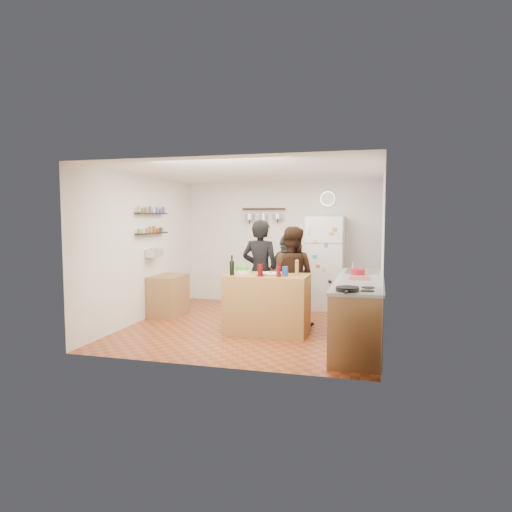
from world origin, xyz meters
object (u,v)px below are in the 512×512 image
(counter_run, at_px, (359,311))
(side_table, at_px, (169,295))
(person_center, at_px, (291,276))
(person_left, at_px, (260,272))
(fridge, at_px, (325,263))
(salt_canister, at_px, (285,271))
(red_bowl, at_px, (358,272))
(salad_bowl, at_px, (242,272))
(skillet, at_px, (347,289))
(pepper_mill, at_px, (297,269))
(person_back, at_px, (287,277))
(wine_bottle, at_px, (232,268))
(prep_island, at_px, (267,304))
(wall_clock, at_px, (328,199))

(counter_run, distance_m, side_table, 3.57)
(person_center, bearing_deg, person_left, 9.59)
(fridge, bearing_deg, salt_canister, -98.77)
(counter_run, height_order, red_bowl, red_bowl)
(salad_bowl, bearing_deg, side_table, 155.88)
(person_left, relative_size, skillet, 6.44)
(person_left, height_order, counter_run, person_left)
(person_left, bearing_deg, pepper_mill, 151.71)
(person_back, bearing_deg, counter_run, 163.97)
(salt_canister, distance_m, person_left, 0.85)
(red_bowl, relative_size, fridge, 0.12)
(skillet, xyz_separation_m, red_bowl, (0.05, 1.61, 0.02))
(salad_bowl, distance_m, salt_canister, 0.74)
(pepper_mill, xyz_separation_m, salt_canister, (-0.15, -0.17, -0.02))
(counter_run, bearing_deg, wine_bottle, -178.97)
(person_left, distance_m, fridge, 1.83)
(salad_bowl, height_order, skillet, skillet)
(salt_canister, relative_size, counter_run, 0.06)
(person_left, distance_m, skillet, 2.41)
(pepper_mill, distance_m, salt_canister, 0.23)
(prep_island, bearing_deg, counter_run, -7.60)
(pepper_mill, bearing_deg, fridge, 84.62)
(skillet, distance_m, side_table, 3.99)
(salad_bowl, distance_m, person_left, 0.51)
(pepper_mill, bearing_deg, side_table, 163.74)
(salad_bowl, relative_size, person_center, 0.17)
(wine_bottle, distance_m, side_table, 1.95)
(person_center, bearing_deg, wall_clock, -93.93)
(prep_island, distance_m, salt_canister, 0.62)
(counter_run, bearing_deg, salt_canister, 176.55)
(wine_bottle, bearing_deg, fridge, 63.88)
(pepper_mill, distance_m, person_left, 0.85)
(prep_island, distance_m, wine_bottle, 0.78)
(wine_bottle, relative_size, wall_clock, 0.72)
(counter_run, height_order, fridge, fridge)
(counter_run, relative_size, fridge, 1.46)
(prep_island, xyz_separation_m, person_center, (0.27, 0.54, 0.36))
(counter_run, distance_m, skillet, 1.25)
(salt_canister, relative_size, skillet, 0.53)
(salad_bowl, distance_m, counter_run, 1.89)
(wine_bottle, relative_size, person_back, 0.15)
(pepper_mill, height_order, person_center, person_center)
(pepper_mill, relative_size, red_bowl, 0.89)
(prep_island, distance_m, counter_run, 1.41)
(side_table, bearing_deg, prep_island, -20.82)
(person_center, bearing_deg, salad_bowl, 42.77)
(person_back, bearing_deg, pepper_mill, 137.14)
(wine_bottle, xyz_separation_m, person_center, (0.77, 0.76, -0.20))
(salad_bowl, xyz_separation_m, counter_run, (1.81, -0.24, -0.49))
(person_back, bearing_deg, fridge, -89.85)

